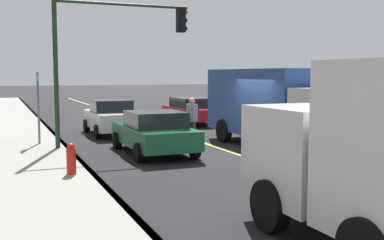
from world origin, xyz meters
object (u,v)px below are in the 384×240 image
object	(u,v)px
car_white	(111,117)
car_green	(154,132)
traffic_light_mast	(112,43)
car_red	(192,110)
street_sign_post	(38,103)
pedestrian_with_backpack	(192,117)
fire_hydrant	(71,162)
truck_blue	(283,106)

from	to	relation	value
car_white	car_green	xyz separation A→B (m)	(-5.53, -0.21, -0.04)
car_white	traffic_light_mast	world-z (taller)	traffic_light_mast
car_red	car_green	world-z (taller)	car_green
car_red	street_sign_post	xyz separation A→B (m)	(-5.71, 8.44, 0.89)
street_sign_post	traffic_light_mast	bearing A→B (deg)	-118.23
car_white	street_sign_post	bearing A→B (deg)	129.27
pedestrian_with_backpack	street_sign_post	world-z (taller)	street_sign_post
car_green	street_sign_post	bearing A→B (deg)	50.72
car_red	traffic_light_mast	size ratio (longest dim) A/B	0.86
car_red	car_green	size ratio (longest dim) A/B	1.09
pedestrian_with_backpack	street_sign_post	xyz separation A→B (m)	(1.42, 5.47, 0.57)
car_red	fire_hydrant	distance (m)	14.17
car_white	truck_blue	distance (m)	8.00
traffic_light_mast	fire_hydrant	xyz separation A→B (m)	(-4.57, 2.14, -3.32)
truck_blue	car_white	bearing A→B (deg)	36.52
traffic_light_mast	fire_hydrant	size ratio (longest dim) A/B	5.78
car_white	pedestrian_with_backpack	world-z (taller)	pedestrian_with_backpack
pedestrian_with_backpack	traffic_light_mast	distance (m)	4.08
car_green	truck_blue	xyz separation A→B (m)	(-0.87, -4.53, 0.82)
truck_blue	street_sign_post	size ratio (longest dim) A/B	2.96
street_sign_post	fire_hydrant	size ratio (longest dim) A/B	2.93
car_red	pedestrian_with_backpack	size ratio (longest dim) A/B	2.63
traffic_light_mast	car_red	bearing A→B (deg)	-40.50
car_green	fire_hydrant	distance (m)	4.40
car_red	street_sign_post	size ratio (longest dim) A/B	1.70
street_sign_post	fire_hydrant	world-z (taller)	street_sign_post
car_white	car_green	distance (m)	5.53
car_red	truck_blue	world-z (taller)	truck_blue
car_red	car_white	bearing A→B (deg)	120.45
pedestrian_with_backpack	traffic_light_mast	bearing A→B (deg)	87.85
car_red	car_green	distance (m)	9.89
car_white	pedestrian_with_backpack	size ratio (longest dim) A/B	2.18
pedestrian_with_backpack	car_white	bearing A→B (deg)	28.22
street_sign_post	pedestrian_with_backpack	bearing A→B (deg)	-104.59
street_sign_post	fire_hydrant	bearing A→B (deg)	-177.03
pedestrian_with_backpack	traffic_light_mast	xyz separation A→B (m)	(0.11, 3.03, 2.73)
car_red	traffic_light_mast	bearing A→B (deg)	139.50
truck_blue	traffic_light_mast	world-z (taller)	traffic_light_mast
car_red	car_white	world-z (taller)	car_white
car_green	truck_blue	distance (m)	4.68
truck_blue	traffic_light_mast	bearing A→B (deg)	66.60
truck_blue	traffic_light_mast	distance (m)	6.46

